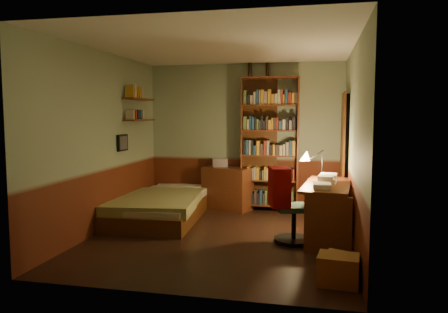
% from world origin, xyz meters
% --- Properties ---
extents(floor, '(3.50, 4.00, 0.02)m').
position_xyz_m(floor, '(0.00, 0.00, -0.01)').
color(floor, black).
rests_on(floor, ground).
extents(ceiling, '(3.50, 4.00, 0.02)m').
position_xyz_m(ceiling, '(0.00, 0.00, 2.61)').
color(ceiling, silver).
rests_on(ceiling, wall_back).
extents(wall_back, '(3.50, 0.02, 2.60)m').
position_xyz_m(wall_back, '(0.00, 2.01, 1.30)').
color(wall_back, gray).
rests_on(wall_back, ground).
extents(wall_left, '(0.02, 4.00, 2.60)m').
position_xyz_m(wall_left, '(-1.76, 0.00, 1.30)').
color(wall_left, gray).
rests_on(wall_left, ground).
extents(wall_right, '(0.02, 4.00, 2.60)m').
position_xyz_m(wall_right, '(1.76, 0.00, 1.30)').
color(wall_right, gray).
rests_on(wall_right, ground).
extents(wall_front, '(3.50, 0.02, 2.60)m').
position_xyz_m(wall_front, '(0.00, -2.01, 1.30)').
color(wall_front, gray).
rests_on(wall_front, ground).
extents(doorway, '(0.06, 0.90, 2.00)m').
position_xyz_m(doorway, '(1.72, 1.30, 1.00)').
color(doorway, black).
rests_on(doorway, ground).
extents(door_trim, '(0.02, 0.98, 2.08)m').
position_xyz_m(door_trim, '(1.69, 1.30, 1.00)').
color(door_trim, '#46250E').
rests_on(door_trim, ground).
extents(bed, '(1.37, 2.36, 0.68)m').
position_xyz_m(bed, '(-1.19, 0.89, 0.34)').
color(bed, olive).
rests_on(bed, ground).
extents(dresser, '(0.94, 0.68, 0.75)m').
position_xyz_m(dresser, '(-0.27, 1.77, 0.38)').
color(dresser, '#552814').
rests_on(dresser, ground).
extents(mini_stereo, '(0.32, 0.28, 0.15)m').
position_xyz_m(mini_stereo, '(-0.43, 1.89, 0.83)').
color(mini_stereo, '#B2B2B7').
rests_on(mini_stereo, dresser).
extents(bookshelf, '(1.03, 0.42, 2.34)m').
position_xyz_m(bookshelf, '(0.47, 1.85, 1.17)').
color(bookshelf, '#552814').
rests_on(bookshelf, ground).
extents(bottle_left, '(0.09, 0.09, 0.26)m').
position_xyz_m(bottle_left, '(0.10, 1.96, 2.47)').
color(bottle_left, black).
rests_on(bottle_left, bookshelf).
extents(bottle_right, '(0.08, 0.08, 0.25)m').
position_xyz_m(bottle_right, '(0.41, 1.96, 2.47)').
color(bottle_right, black).
rests_on(bottle_right, bookshelf).
extents(desk, '(0.74, 1.49, 0.77)m').
position_xyz_m(desk, '(1.44, 0.20, 0.38)').
color(desk, '#552814').
rests_on(desk, ground).
extents(paper_stack, '(0.23, 0.29, 0.11)m').
position_xyz_m(paper_stack, '(1.42, 0.21, 0.82)').
color(paper_stack, silver).
rests_on(paper_stack, desk).
extents(desk_lamp, '(0.25, 0.25, 0.67)m').
position_xyz_m(desk_lamp, '(1.37, 0.64, 1.10)').
color(desk_lamp, black).
rests_on(desk_lamp, desk).
extents(office_chair, '(0.62, 0.58, 1.04)m').
position_xyz_m(office_chair, '(1.01, -0.04, 0.52)').
color(office_chair, '#305541').
rests_on(office_chair, ground).
extents(red_jacket, '(0.26, 0.45, 0.51)m').
position_xyz_m(red_jacket, '(0.75, -0.11, 1.30)').
color(red_jacket, '#990805').
rests_on(red_jacket, office_chair).
extents(wall_shelf_lower, '(0.20, 0.90, 0.03)m').
position_xyz_m(wall_shelf_lower, '(-1.64, 1.10, 1.60)').
color(wall_shelf_lower, '#552814').
rests_on(wall_shelf_lower, wall_left).
extents(wall_shelf_upper, '(0.20, 0.90, 0.03)m').
position_xyz_m(wall_shelf_upper, '(-1.64, 1.10, 1.95)').
color(wall_shelf_upper, '#552814').
rests_on(wall_shelf_upper, wall_left).
extents(framed_picture, '(0.04, 0.32, 0.26)m').
position_xyz_m(framed_picture, '(-1.72, 0.60, 1.25)').
color(framed_picture, black).
rests_on(framed_picture, wall_left).
extents(cardboard_box_a, '(0.43, 0.36, 0.30)m').
position_xyz_m(cardboard_box_a, '(1.53, -1.41, 0.15)').
color(cardboard_box_a, olive).
rests_on(cardboard_box_a, ground).
extents(cardboard_box_b, '(0.44, 0.41, 0.25)m').
position_xyz_m(cardboard_box_b, '(1.56, -1.22, 0.13)').
color(cardboard_box_b, olive).
rests_on(cardboard_box_b, ground).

